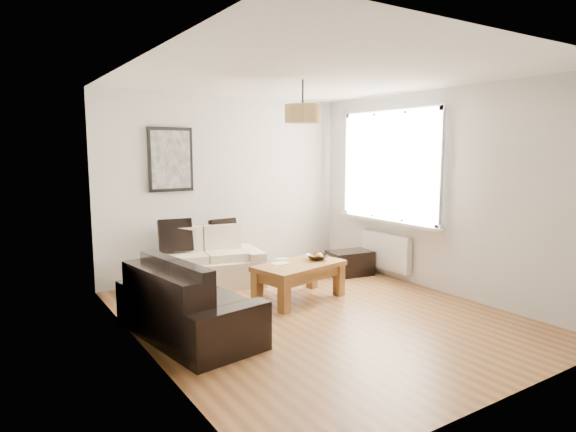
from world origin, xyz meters
TOP-DOWN VIEW (x-y plane):
  - floor at (0.00, 0.00)m, footprint 4.50×4.50m
  - ceiling at (0.00, 0.00)m, footprint 3.80×4.50m
  - wall_back at (0.00, 2.25)m, footprint 3.80×0.04m
  - wall_front at (0.00, -2.25)m, footprint 3.80×0.04m
  - wall_left at (-1.90, 0.00)m, footprint 0.04×4.50m
  - wall_right at (1.90, 0.00)m, footprint 0.04×4.50m
  - window_bay at (1.86, 0.80)m, footprint 0.14×1.90m
  - radiator at (1.82, 0.80)m, footprint 0.10×0.90m
  - poster at (-0.85, 2.22)m, footprint 0.62×0.04m
  - pendant_shade at (0.00, 0.30)m, footprint 0.40×0.40m
  - loveseat_cream at (-0.57, 1.78)m, footprint 1.62×1.10m
  - sofa_leather at (-1.43, 0.21)m, footprint 1.03×1.74m
  - coffee_table at (0.16, 0.59)m, footprint 1.21×0.82m
  - ottoman at (1.45, 1.17)m, footprint 0.68×0.49m
  - cushion_left at (-0.91, 1.96)m, footprint 0.45×0.20m
  - cushion_right at (-0.20, 1.96)m, footprint 0.39×0.14m
  - fruit_bowl at (0.47, 0.65)m, footprint 0.28×0.28m
  - orange_a at (0.48, 0.62)m, footprint 0.10×0.10m
  - orange_b at (0.53, 0.67)m, footprint 0.08×0.08m
  - orange_c at (0.37, 0.65)m, footprint 0.07×0.07m
  - papers at (-0.05, 0.70)m, footprint 0.22×0.16m

SIDE VIEW (x-z plane):
  - floor at x=0.00m, z-range 0.00..0.00m
  - ottoman at x=1.45m, z-range 0.00..0.36m
  - coffee_table at x=0.16m, z-range 0.00..0.45m
  - sofa_leather at x=-1.43m, z-range 0.00..0.71m
  - loveseat_cream at x=-0.57m, z-range 0.00..0.74m
  - radiator at x=1.82m, z-range 0.12..0.64m
  - papers at x=-0.05m, z-range 0.45..0.46m
  - fruit_bowl at x=0.47m, z-range 0.45..0.52m
  - orange_b at x=0.53m, z-range 0.46..0.53m
  - orange_a at x=0.48m, z-range 0.45..0.54m
  - orange_c at x=0.37m, z-range 0.46..0.53m
  - cushion_right at x=-0.20m, z-range 0.48..0.87m
  - cushion_left at x=-0.91m, z-range 0.48..0.92m
  - wall_back at x=0.00m, z-range 0.00..2.60m
  - wall_front at x=0.00m, z-range 0.00..2.60m
  - wall_left at x=-1.90m, z-range 0.00..2.60m
  - wall_right at x=1.90m, z-range 0.00..2.60m
  - window_bay at x=1.86m, z-range 0.80..2.40m
  - poster at x=-0.85m, z-range 1.26..2.13m
  - pendant_shade at x=0.00m, z-range 2.13..2.33m
  - ceiling at x=0.00m, z-range 2.60..2.60m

